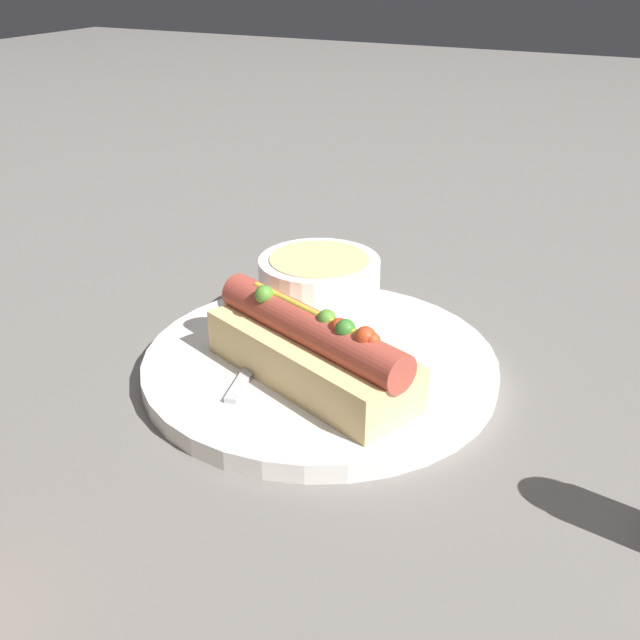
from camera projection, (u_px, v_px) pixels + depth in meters
name	position (u px, v px, depth m)	size (l,w,h in m)	color
ground_plane	(320.00, 372.00, 0.58)	(4.00, 4.00, 0.00)	slate
dinner_plate	(320.00, 364.00, 0.58)	(0.27, 0.27, 0.01)	white
hot_dog	(311.00, 349.00, 0.53)	(0.18, 0.12, 0.06)	#E5C17F
soup_bowl	(319.00, 283.00, 0.63)	(0.10, 0.10, 0.05)	white
spoon	(274.00, 328.00, 0.61)	(0.05, 0.15, 0.01)	#B7B7BC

